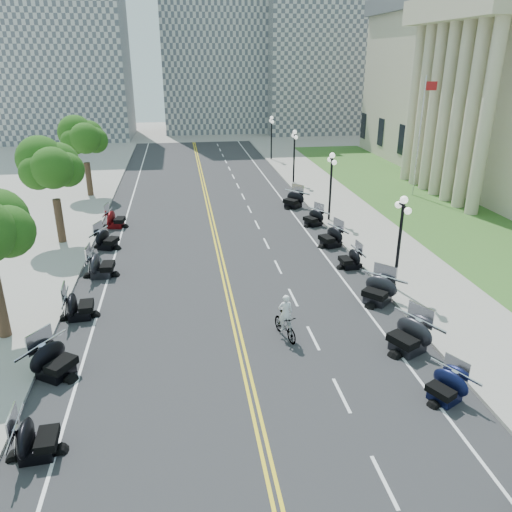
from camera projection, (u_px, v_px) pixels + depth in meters
name	position (u px, v px, depth m)	size (l,w,h in m)	color
ground	(240.00, 344.00, 21.24)	(160.00, 160.00, 0.00)	gray
road	(220.00, 257.00, 30.42)	(16.00, 90.00, 0.01)	#333335
centerline_yellow_a	(218.00, 257.00, 30.40)	(0.12, 90.00, 0.00)	yellow
centerline_yellow_b	(222.00, 257.00, 30.43)	(0.12, 90.00, 0.00)	yellow
edge_line_north	(322.00, 252.00, 31.31)	(0.12, 90.00, 0.00)	white
edge_line_south	(113.00, 263.00, 29.52)	(0.12, 90.00, 0.00)	white
lane_dash_4	(384.00, 482.00, 14.33)	(0.12, 2.00, 0.00)	white
lane_dash_5	(341.00, 395.00, 18.01)	(0.12, 2.00, 0.00)	white
lane_dash_6	(313.00, 338.00, 21.68)	(0.12, 2.00, 0.00)	white
lane_dash_7	(293.00, 297.00, 25.35)	(0.12, 2.00, 0.00)	white
lane_dash_8	(278.00, 267.00, 29.03)	(0.12, 2.00, 0.00)	white
lane_dash_9	(266.00, 243.00, 32.70)	(0.12, 2.00, 0.00)	white
lane_dash_10	(257.00, 225.00, 36.37)	(0.12, 2.00, 0.00)	white
lane_dash_11	(249.00, 209.00, 40.04)	(0.12, 2.00, 0.00)	white
lane_dash_12	(243.00, 196.00, 43.72)	(0.12, 2.00, 0.00)	white
lane_dash_13	(238.00, 186.00, 47.39)	(0.12, 2.00, 0.00)	white
lane_dash_14	(233.00, 176.00, 51.06)	(0.12, 2.00, 0.00)	white
lane_dash_15	(229.00, 168.00, 54.74)	(0.12, 2.00, 0.00)	white
lane_dash_16	(226.00, 162.00, 58.41)	(0.12, 2.00, 0.00)	white
lane_dash_17	(223.00, 155.00, 62.08)	(0.12, 2.00, 0.00)	white
lane_dash_18	(220.00, 150.00, 65.75)	(0.12, 2.00, 0.00)	white
lane_dash_19	(218.00, 145.00, 69.43)	(0.12, 2.00, 0.00)	white
sidewalk_north	(384.00, 247.00, 31.86)	(5.00, 90.00, 0.15)	#9E9991
sidewalk_south	(40.00, 266.00, 28.92)	(5.00, 90.00, 0.15)	#9E9991
lawn	(428.00, 208.00, 40.19)	(9.00, 60.00, 0.10)	#356023
distant_block_a	(61.00, 45.00, 70.83)	(18.00, 14.00, 26.00)	gray
distant_block_b	(212.00, 33.00, 78.68)	(16.00, 12.00, 30.00)	gray
distant_block_c	(326.00, 60.00, 79.92)	(20.00, 14.00, 22.00)	gray
street_lamp_2	(399.00, 244.00, 25.15)	(0.50, 1.20, 4.90)	black
street_lamp_3	(331.00, 187.00, 36.17)	(0.50, 1.20, 4.90)	black
street_lamp_4	(294.00, 157.00, 47.19)	(0.50, 1.20, 4.90)	black
street_lamp_5	(271.00, 138.00, 58.21)	(0.50, 1.20, 4.90)	black
flagpole	(419.00, 138.00, 42.10)	(1.10, 0.20, 10.00)	silver
tree_3	(52.00, 172.00, 30.93)	(4.80, 4.80, 9.20)	#235619
tree_4	(84.00, 142.00, 41.95)	(4.80, 4.80, 9.20)	#235619
motorcycle_n_4	(446.00, 385.00, 17.55)	(1.77, 1.77, 1.24)	black
motorcycle_n_5	(409.00, 334.00, 20.48)	(2.22, 2.22, 1.56)	black
motorcycle_n_6	(378.00, 289.00, 24.57)	(2.13, 2.13, 1.49)	black
motorcycle_n_7	(350.00, 258.00, 28.72)	(1.77, 1.77, 1.24)	black
motorcycle_n_8	(331.00, 236.00, 32.00)	(2.01, 2.01, 1.40)	black
motorcycle_n_9	(313.00, 217.00, 36.00)	(1.84, 1.84, 1.29)	black
motorcycle_n_10	(293.00, 199.00, 40.29)	(2.09, 2.09, 1.46)	black
motorcycle_s_4	(36.00, 437.00, 15.09)	(1.93, 1.93, 1.35)	black
motorcycle_s_5	(54.00, 359.00, 18.86)	(2.12, 2.12, 1.48)	black
motorcycle_s_6	(79.00, 304.00, 23.15)	(2.00, 2.00, 1.40)	black
motorcycle_s_7	(101.00, 264.00, 27.54)	(2.12, 2.12, 1.48)	black
motorcycle_s_8	(107.00, 238.00, 31.63)	(1.95, 1.95, 1.37)	black
motorcycle_s_9	(115.00, 218.00, 35.59)	(1.97, 1.97, 1.38)	#590A0C
bicycle	(285.00, 326.00, 21.53)	(0.54, 1.92, 1.15)	#A51414
cyclist_rider	(286.00, 296.00, 21.00)	(0.62, 0.41, 1.71)	white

